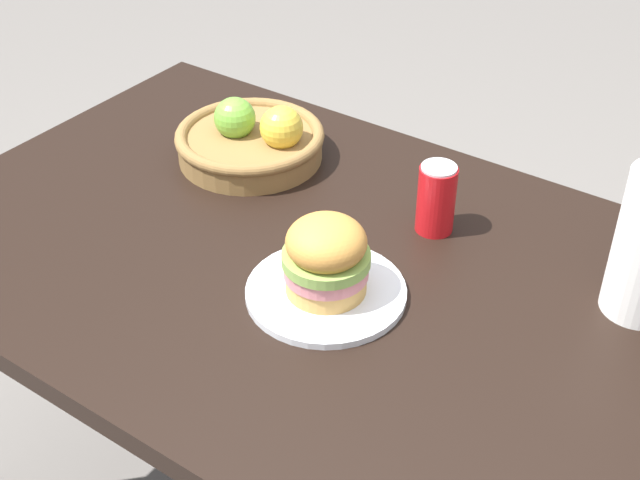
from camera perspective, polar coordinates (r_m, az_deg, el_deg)
dining_table at (r=1.51m, az=-0.48°, el=-4.18°), size 1.40×0.90×0.75m
plate at (r=1.37m, az=0.39°, el=-3.41°), size 0.25×0.25×0.01m
sandwich at (r=1.33m, az=0.40°, el=-1.09°), size 0.14×0.14×0.13m
soda_can at (r=1.50m, az=7.60°, el=2.71°), size 0.07×0.07×0.13m
fruit_basket at (r=1.70m, az=-4.50°, el=6.55°), size 0.29×0.29×0.12m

